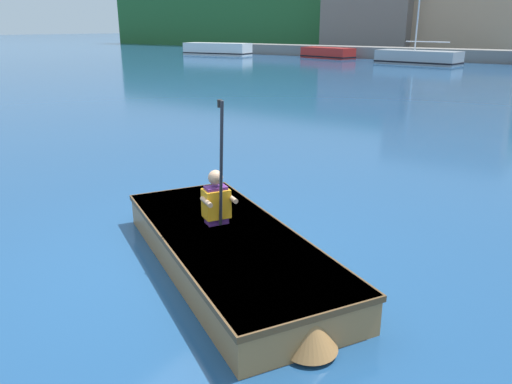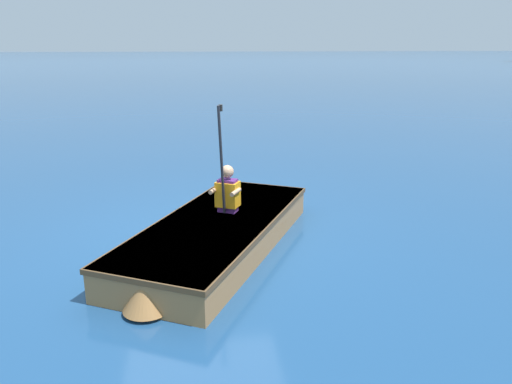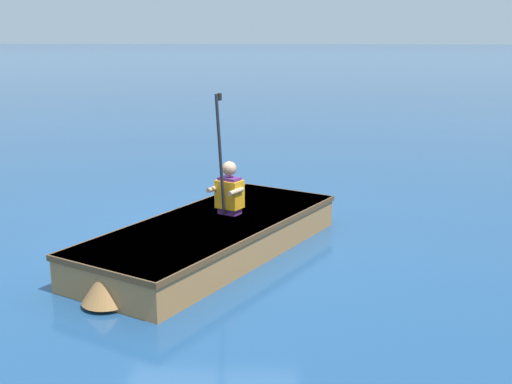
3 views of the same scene
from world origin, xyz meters
TOP-DOWN VIEW (x-y plane):
  - ground_plane at (0.00, 0.00)m, footprint 300.00×300.00m
  - rowboat_foreground at (0.58, 0.21)m, footprint 3.82×2.88m
  - person_paddler at (0.22, 0.39)m, footprint 0.44×0.44m

SIDE VIEW (x-z plane):
  - ground_plane at x=0.00m, z-range 0.00..0.00m
  - rowboat_foreground at x=0.58m, z-range 0.03..0.42m
  - person_paddler at x=0.22m, z-range -0.03..1.41m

